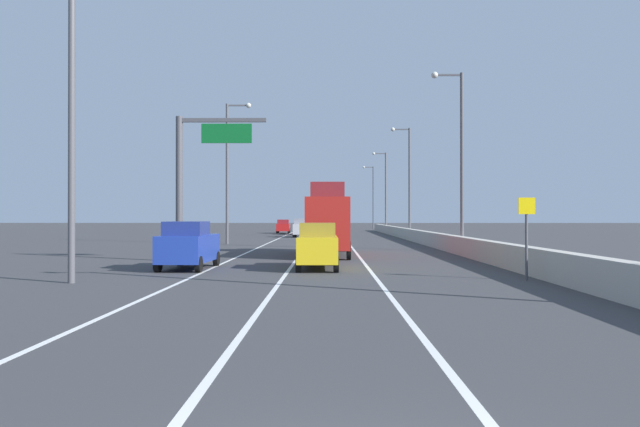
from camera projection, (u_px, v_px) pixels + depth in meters
ground_plane at (331, 238)px, 68.65m from camera, size 320.00×320.00×0.00m
lane_stripe_left at (273, 241)px, 59.72m from camera, size 0.16×130.00×0.00m
lane_stripe_center at (310, 241)px, 59.67m from camera, size 0.16×130.00×0.00m
lane_stripe_right at (347, 241)px, 59.63m from camera, size 0.16×130.00×0.00m
jersey_barrier_right at (442, 241)px, 44.56m from camera, size 0.60×120.00×1.10m
overhead_sign_gantry at (193, 170)px, 32.44m from camera, size 4.68×0.36×7.50m
speed_advisory_sign at (527, 232)px, 22.68m from camera, size 0.60×0.11×3.00m
lamp_post_right_second at (459, 150)px, 41.57m from camera, size 2.14×0.44×11.92m
lamp_post_right_third at (407, 176)px, 67.53m from camera, size 2.14×0.44×11.92m
lamp_post_right_fourth at (384, 187)px, 93.50m from camera, size 2.14×0.44×11.92m
lamp_post_right_fifth at (372, 193)px, 119.45m from camera, size 2.14×0.44×11.92m
lamp_post_left_near at (78, 90)px, 21.83m from camera, size 2.14×0.44×11.92m
lamp_post_left_mid at (230, 164)px, 52.98m from camera, size 2.14×0.44×11.92m
car_yellow_0 at (318, 246)px, 27.74m from camera, size 1.82×4.73×2.04m
car_red_1 at (283, 226)px, 86.81m from camera, size 1.90×4.60×1.90m
car_blue_2 at (188, 245)px, 27.67m from camera, size 2.06×4.46×2.10m
car_silver_3 at (302, 228)px, 70.29m from camera, size 1.86×4.04×2.09m
car_black_4 at (301, 227)px, 80.31m from camera, size 1.86×4.63×1.92m
car_green_5 at (327, 228)px, 71.92m from camera, size 1.87×4.46×1.98m
box_truck at (328, 221)px, 37.74m from camera, size 2.49×9.57×4.47m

